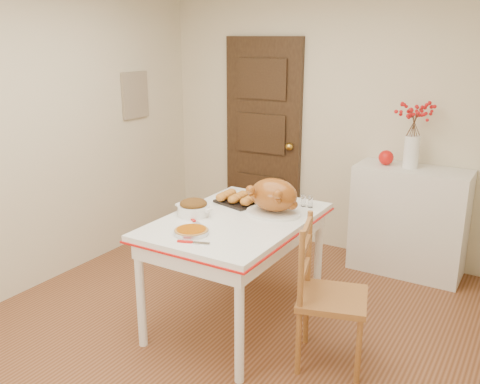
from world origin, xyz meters
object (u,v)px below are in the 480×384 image
Objects in this scene: chair_oak at (333,295)px; turkey_platter at (274,197)px; kitchen_table at (236,271)px; sideboard at (409,221)px; pumpkin_pie at (191,231)px.

turkey_platter reaches higher than chair_oak.
turkey_platter reaches higher than kitchen_table.
kitchen_table is (-0.85, -1.54, -0.07)m from sideboard.
turkey_platter is (-0.61, 0.34, 0.47)m from chair_oak.
sideboard is 4.24× the size of pumpkin_pie.
pumpkin_pie is at bearing -101.93° from kitchen_table.
turkey_platter is at bearing 49.51° from kitchen_table.
kitchen_table is 6.02× the size of pumpkin_pie.
kitchen_table is 0.61m from turkey_platter.
sideboard reaches higher than kitchen_table.
kitchen_table is 0.80m from chair_oak.
chair_oak is 0.84m from turkey_platter.
turkey_platter is (0.18, 0.22, 0.54)m from kitchen_table.
turkey_platter is 0.70m from pumpkin_pie.
sideboard is 2.21m from pumpkin_pie.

